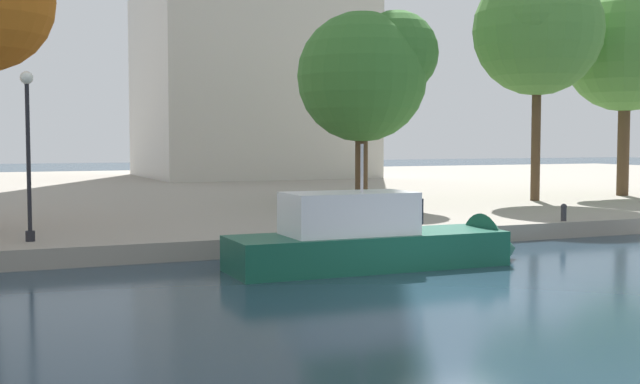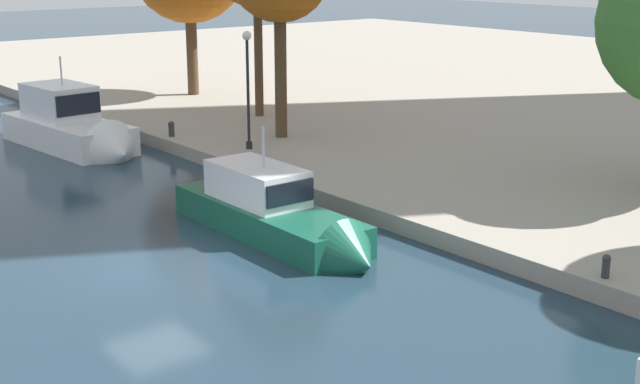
{
  "view_description": "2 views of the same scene",
  "coord_description": "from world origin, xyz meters",
  "px_view_note": "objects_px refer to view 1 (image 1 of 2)",
  "views": [
    {
      "loc": [
        -10.14,
        -15.22,
        3.47
      ],
      "look_at": [
        0.16,
        8.66,
        1.78
      ],
      "focal_mm": 45.46,
      "sensor_mm": 36.0,
      "label": 1
    },
    {
      "loc": [
        20.76,
        -10.6,
        8.45
      ],
      "look_at": [
        1.74,
        4.61,
        1.72
      ],
      "focal_mm": 48.87,
      "sensor_mm": 36.0,
      "label": 2
    }
  ],
  "objects_px": {
    "motor_yacht_1": "(386,246)",
    "mooring_bollard_0": "(564,212)",
    "lamp_post": "(28,143)",
    "tree_3": "(367,72)",
    "tree_1": "(534,30)",
    "tree_0": "(619,51)"
  },
  "relations": [
    {
      "from": "motor_yacht_1",
      "to": "mooring_bollard_0",
      "type": "xyz_separation_m",
      "value": [
        9.05,
        3.55,
        0.34
      ]
    },
    {
      "from": "tree_1",
      "to": "tree_3",
      "type": "bearing_deg",
      "value": 174.84
    },
    {
      "from": "mooring_bollard_0",
      "to": "tree_0",
      "type": "xyz_separation_m",
      "value": [
        11.43,
        9.53,
        7.15
      ]
    },
    {
      "from": "mooring_bollard_0",
      "to": "lamp_post",
      "type": "height_order",
      "value": "lamp_post"
    },
    {
      "from": "lamp_post",
      "to": "tree_1",
      "type": "bearing_deg",
      "value": 16.7
    },
    {
      "from": "motor_yacht_1",
      "to": "tree_1",
      "type": "xyz_separation_m",
      "value": [
        14.11,
        11.83,
        8.07
      ]
    },
    {
      "from": "tree_0",
      "to": "tree_1",
      "type": "height_order",
      "value": "tree_1"
    },
    {
      "from": "motor_yacht_1",
      "to": "tree_1",
      "type": "bearing_deg",
      "value": 40.62
    },
    {
      "from": "mooring_bollard_0",
      "to": "lamp_post",
      "type": "xyz_separation_m",
      "value": [
        -17.9,
        1.4,
        2.47
      ]
    },
    {
      "from": "lamp_post",
      "to": "mooring_bollard_0",
      "type": "bearing_deg",
      "value": -4.46
    },
    {
      "from": "motor_yacht_1",
      "to": "mooring_bollard_0",
      "type": "height_order",
      "value": "motor_yacht_1"
    },
    {
      "from": "tree_1",
      "to": "tree_3",
      "type": "relative_size",
      "value": 1.29
    },
    {
      "from": "motor_yacht_1",
      "to": "lamp_post",
      "type": "xyz_separation_m",
      "value": [
        -8.86,
        4.94,
        2.8
      ]
    },
    {
      "from": "tree_3",
      "to": "mooring_bollard_0",
      "type": "bearing_deg",
      "value": -69.71
    },
    {
      "from": "motor_yacht_1",
      "to": "tree_3",
      "type": "height_order",
      "value": "tree_3"
    },
    {
      "from": "mooring_bollard_0",
      "to": "tree_3",
      "type": "relative_size",
      "value": 0.07
    },
    {
      "from": "mooring_bollard_0",
      "to": "tree_1",
      "type": "bearing_deg",
      "value": 58.57
    },
    {
      "from": "mooring_bollard_0",
      "to": "tree_1",
      "type": "distance_m",
      "value": 12.41
    },
    {
      "from": "tree_0",
      "to": "motor_yacht_1",
      "type": "bearing_deg",
      "value": -147.43
    },
    {
      "from": "mooring_bollard_0",
      "to": "lamp_post",
      "type": "bearing_deg",
      "value": 175.54
    },
    {
      "from": "tree_1",
      "to": "tree_3",
      "type": "distance_m",
      "value": 8.73
    },
    {
      "from": "lamp_post",
      "to": "tree_1",
      "type": "height_order",
      "value": "tree_1"
    }
  ]
}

